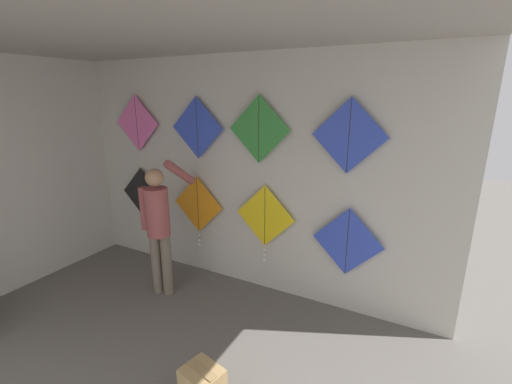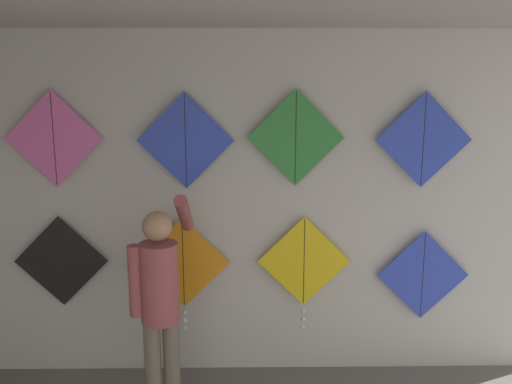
% 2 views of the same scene
% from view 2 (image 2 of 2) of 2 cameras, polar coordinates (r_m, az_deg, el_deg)
% --- Properties ---
extents(back_panel, '(5.22, 0.06, 2.80)m').
position_cam_2_polar(back_panel, '(4.61, -1.84, -1.60)').
color(back_panel, beige).
rests_on(back_panel, ground).
extents(shopkeeper, '(0.41, 0.62, 1.66)m').
position_cam_2_polar(shopkeeper, '(4.12, -9.56, -10.30)').
color(shopkeeper, '#726656').
rests_on(shopkeeper, ground).
extents(kite_0, '(0.75, 0.01, 0.75)m').
position_cam_2_polar(kite_0, '(4.88, -18.90, -6.57)').
color(kite_0, black).
extents(kite_1, '(0.75, 0.04, 0.96)m').
position_cam_2_polar(kite_1, '(4.69, -7.28, -7.37)').
color(kite_1, orange).
extents(kite_2, '(0.75, 0.04, 0.96)m').
position_cam_2_polar(kite_2, '(4.68, 4.82, -7.26)').
color(kite_2, yellow).
extents(kite_3, '(0.75, 0.01, 0.75)m').
position_cam_2_polar(kite_3, '(4.90, 16.34, -7.99)').
color(kite_3, blue).
extents(kite_4, '(0.75, 0.01, 0.75)m').
position_cam_2_polar(kite_4, '(4.66, -19.57, 5.05)').
color(kite_4, pink).
extents(kite_5, '(0.75, 0.01, 0.75)m').
position_cam_2_polar(kite_5, '(4.44, -7.07, 5.11)').
color(kite_5, blue).
extents(kite_6, '(0.75, 0.01, 0.75)m').
position_cam_2_polar(kite_6, '(4.43, 3.99, 5.43)').
color(kite_6, '#338C38').
extents(kite_7, '(0.75, 0.01, 0.75)m').
position_cam_2_polar(kite_7, '(4.62, 16.41, 5.03)').
color(kite_7, blue).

